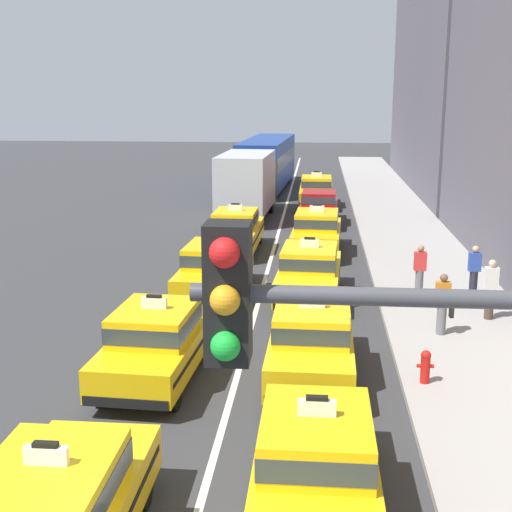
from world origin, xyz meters
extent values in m
cube|color=silver|center=(0.00, 20.00, 0.00)|extent=(0.14, 80.00, 0.01)
cube|color=#9E9993|center=(5.60, 15.00, 0.07)|extent=(4.00, 90.00, 0.15)
cylinder|color=black|center=(-2.36, 3.15, 0.32)|extent=(0.24, 0.64, 0.64)
cylinder|color=black|center=(-0.88, 3.16, 0.32)|extent=(0.24, 0.64, 0.64)
cube|color=yellow|center=(-1.62, 1.48, 1.34)|extent=(1.60, 2.10, 0.64)
cube|color=#2D3842|center=(-1.62, 1.48, 1.34)|extent=(1.62, 2.12, 0.35)
cube|color=white|center=(-1.62, 1.48, 1.78)|extent=(0.56, 0.12, 0.24)
cube|color=black|center=(-1.62, 1.48, 1.93)|extent=(0.32, 0.11, 0.06)
cube|color=black|center=(-1.62, 3.84, 0.42)|extent=(1.71, 0.14, 0.20)
cylinder|color=black|center=(-2.39, 9.65, 0.32)|extent=(0.28, 0.65, 0.64)
cylinder|color=black|center=(-0.92, 9.57, 0.32)|extent=(0.28, 0.65, 0.64)
cylinder|color=black|center=(-2.57, 6.60, 0.32)|extent=(0.28, 0.65, 0.64)
cylinder|color=black|center=(-1.09, 6.51, 0.32)|extent=(0.28, 0.65, 0.64)
cube|color=yellow|center=(-1.74, 8.08, 0.67)|extent=(2.05, 4.60, 0.70)
cube|color=black|center=(-1.74, 8.08, 0.72)|extent=(2.05, 4.24, 0.10)
cube|color=yellow|center=(-1.75, 7.93, 1.34)|extent=(1.72, 2.19, 0.64)
cube|color=#2D3842|center=(-1.75, 7.93, 1.34)|extent=(1.74, 2.21, 0.35)
cube|color=white|center=(-1.75, 7.93, 1.78)|extent=(0.57, 0.15, 0.24)
cube|color=black|center=(-1.75, 7.93, 1.93)|extent=(0.33, 0.13, 0.06)
cube|color=black|center=(-1.61, 10.29, 0.42)|extent=(1.72, 0.24, 0.20)
cube|color=black|center=(-1.87, 5.88, 0.42)|extent=(1.72, 0.24, 0.20)
cylinder|color=black|center=(-2.09, 16.11, 0.32)|extent=(0.27, 0.65, 0.64)
cylinder|color=black|center=(-0.61, 16.05, 0.32)|extent=(0.27, 0.65, 0.64)
cylinder|color=black|center=(-2.23, 13.06, 0.32)|extent=(0.27, 0.65, 0.64)
cylinder|color=black|center=(-0.75, 12.99, 0.32)|extent=(0.27, 0.65, 0.64)
cube|color=yellow|center=(-1.42, 14.55, 0.67)|extent=(2.01, 4.58, 0.70)
cube|color=black|center=(-1.42, 14.55, 0.72)|extent=(2.01, 4.22, 0.10)
cube|color=yellow|center=(-1.43, 14.40, 1.34)|extent=(1.70, 2.17, 0.64)
cube|color=#2D3842|center=(-1.43, 14.40, 1.34)|extent=(1.72, 2.19, 0.35)
cube|color=white|center=(-1.43, 14.40, 1.78)|extent=(0.56, 0.15, 0.24)
cube|color=black|center=(-1.43, 14.40, 1.93)|extent=(0.32, 0.12, 0.06)
cube|color=black|center=(-1.32, 16.76, 0.42)|extent=(1.71, 0.22, 0.20)
cube|color=black|center=(-1.52, 12.34, 0.42)|extent=(1.71, 0.22, 0.20)
cylinder|color=black|center=(-2.18, 22.19, 0.32)|extent=(0.25, 0.64, 0.64)
cylinder|color=black|center=(-0.70, 22.16, 0.32)|extent=(0.25, 0.64, 0.64)
cylinder|color=black|center=(-2.23, 19.13, 0.32)|extent=(0.25, 0.64, 0.64)
cylinder|color=black|center=(-0.76, 19.10, 0.32)|extent=(0.25, 0.64, 0.64)
cube|color=yellow|center=(-1.47, 20.64, 0.67)|extent=(1.88, 4.53, 0.70)
cube|color=black|center=(-1.47, 20.64, 0.72)|extent=(1.90, 4.17, 0.10)
cube|color=yellow|center=(-1.47, 20.49, 1.34)|extent=(1.64, 2.13, 0.64)
cube|color=#2D3842|center=(-1.47, 20.49, 1.34)|extent=(1.66, 2.15, 0.35)
cube|color=white|center=(-1.47, 20.49, 1.78)|extent=(0.56, 0.13, 0.24)
cube|color=black|center=(-1.47, 20.49, 1.93)|extent=(0.32, 0.12, 0.06)
cube|color=black|center=(-1.43, 22.85, 0.42)|extent=(1.71, 0.17, 0.20)
cube|color=black|center=(-1.51, 18.43, 0.42)|extent=(1.71, 0.17, 0.20)
cylinder|color=black|center=(-2.60, 29.72, 0.32)|extent=(0.27, 0.65, 0.64)
cylinder|color=black|center=(-0.70, 29.62, 0.32)|extent=(0.27, 0.65, 0.64)
cylinder|color=black|center=(-2.79, 25.82, 0.32)|extent=(0.27, 0.65, 0.64)
cylinder|color=black|center=(-0.89, 25.73, 0.32)|extent=(0.27, 0.65, 0.64)
cube|color=black|center=(-1.61, 30.65, 1.37)|extent=(2.20, 2.30, 2.10)
cube|color=#2D3842|center=(-1.55, 31.72, 1.67)|extent=(1.93, 0.15, 0.76)
cube|color=#B2B7C1|center=(-1.76, 27.39, 1.92)|extent=(2.55, 5.31, 2.70)
cylinder|color=black|center=(-2.36, 42.04, 0.32)|extent=(0.27, 0.65, 0.64)
cylinder|color=black|center=(-0.36, 41.93, 0.32)|extent=(0.27, 0.65, 0.64)
cylinder|color=black|center=(-2.72, 35.33, 0.32)|extent=(0.27, 0.65, 0.64)
cylinder|color=black|center=(-0.72, 35.22, 0.32)|extent=(0.27, 0.65, 0.64)
cube|color=navy|center=(-1.54, 38.63, 1.77)|extent=(3.10, 11.32, 2.90)
cube|color=#2D3842|center=(-1.54, 38.63, 2.02)|extent=(3.09, 10.87, 0.84)
cube|color=black|center=(-1.24, 44.17, 2.97)|extent=(2.13, 0.19, 0.36)
cylinder|color=black|center=(1.02, 4.81, 0.32)|extent=(0.24, 0.64, 0.64)
cylinder|color=black|center=(2.50, 4.81, 0.32)|extent=(0.24, 0.64, 0.64)
cube|color=yellow|center=(1.77, 3.28, 0.67)|extent=(1.82, 4.51, 0.70)
cube|color=black|center=(1.77, 3.28, 0.72)|extent=(1.83, 4.15, 0.10)
cube|color=yellow|center=(1.77, 3.13, 1.34)|extent=(1.61, 2.11, 0.64)
cube|color=#2D3842|center=(1.77, 3.13, 1.34)|extent=(1.63, 2.13, 0.35)
cube|color=white|center=(1.77, 3.13, 1.78)|extent=(0.56, 0.12, 0.24)
cube|color=black|center=(1.77, 3.13, 1.93)|extent=(0.32, 0.11, 0.06)
cube|color=black|center=(1.76, 5.49, 0.42)|extent=(1.71, 0.15, 0.20)
cylinder|color=black|center=(0.93, 9.98, 0.32)|extent=(0.25, 0.64, 0.64)
cylinder|color=black|center=(2.41, 9.96, 0.32)|extent=(0.25, 0.64, 0.64)
cylinder|color=black|center=(0.89, 6.92, 0.32)|extent=(0.25, 0.64, 0.64)
cylinder|color=black|center=(2.37, 6.90, 0.32)|extent=(0.25, 0.64, 0.64)
cube|color=yellow|center=(1.65, 8.44, 0.67)|extent=(1.86, 4.52, 0.70)
cube|color=black|center=(1.65, 8.44, 0.72)|extent=(1.88, 4.16, 0.10)
cube|color=yellow|center=(1.65, 8.29, 1.34)|extent=(1.63, 2.12, 0.64)
cube|color=#2D3842|center=(1.65, 8.29, 1.34)|extent=(1.65, 2.14, 0.35)
cube|color=white|center=(1.65, 8.29, 1.78)|extent=(0.56, 0.13, 0.24)
cube|color=black|center=(1.65, 8.29, 1.93)|extent=(0.32, 0.11, 0.06)
cube|color=black|center=(1.68, 10.65, 0.42)|extent=(1.71, 0.16, 0.20)
cube|color=black|center=(1.62, 6.23, 0.42)|extent=(1.71, 0.16, 0.20)
cylinder|color=black|center=(0.86, 15.98, 0.32)|extent=(0.27, 0.65, 0.64)
cylinder|color=black|center=(2.33, 15.90, 0.32)|extent=(0.27, 0.65, 0.64)
cylinder|color=black|center=(0.70, 12.92, 0.32)|extent=(0.27, 0.65, 0.64)
cylinder|color=black|center=(2.18, 12.85, 0.32)|extent=(0.27, 0.65, 0.64)
cube|color=yellow|center=(1.52, 14.41, 0.67)|extent=(2.03, 4.59, 0.70)
cube|color=black|center=(1.52, 14.41, 0.72)|extent=(2.03, 4.23, 0.10)
cube|color=yellow|center=(1.51, 14.26, 1.34)|extent=(1.71, 2.18, 0.64)
cube|color=#2D3842|center=(1.51, 14.26, 1.34)|extent=(1.73, 2.20, 0.35)
cube|color=white|center=(1.51, 14.26, 1.78)|extent=(0.57, 0.15, 0.24)
cube|color=black|center=(1.51, 14.26, 1.93)|extent=(0.33, 0.13, 0.06)
cube|color=black|center=(1.63, 16.62, 0.42)|extent=(1.71, 0.23, 0.20)
cube|color=black|center=(1.40, 12.21, 0.42)|extent=(1.71, 0.23, 0.20)
cylinder|color=black|center=(1.05, 22.26, 0.32)|extent=(0.27, 0.65, 0.64)
cylinder|color=black|center=(2.52, 22.19, 0.32)|extent=(0.27, 0.65, 0.64)
cylinder|color=black|center=(0.91, 19.20, 0.32)|extent=(0.27, 0.65, 0.64)
cylinder|color=black|center=(2.38, 19.13, 0.32)|extent=(0.27, 0.65, 0.64)
cube|color=yellow|center=(1.71, 20.69, 0.67)|extent=(2.01, 4.58, 0.70)
cube|color=black|center=(1.71, 20.69, 0.72)|extent=(2.01, 4.22, 0.10)
cube|color=yellow|center=(1.71, 20.54, 1.34)|extent=(1.70, 2.17, 0.64)
cube|color=#2D3842|center=(1.71, 20.54, 1.34)|extent=(1.72, 2.19, 0.35)
cube|color=white|center=(1.71, 20.54, 1.78)|extent=(0.57, 0.15, 0.24)
cube|color=black|center=(1.71, 20.54, 1.93)|extent=(0.32, 0.12, 0.06)
cube|color=black|center=(1.82, 22.90, 0.42)|extent=(1.71, 0.22, 0.20)
cube|color=black|center=(1.61, 18.49, 0.42)|extent=(1.71, 0.22, 0.20)
cylinder|color=black|center=(1.11, 28.23, 0.32)|extent=(0.26, 0.65, 0.64)
cylinder|color=black|center=(2.55, 28.18, 0.32)|extent=(0.26, 0.65, 0.64)
cylinder|color=black|center=(1.02, 25.39, 0.32)|extent=(0.26, 0.65, 0.64)
cylinder|color=black|center=(2.46, 25.34, 0.32)|extent=(0.26, 0.65, 0.64)
cube|color=maroon|center=(1.79, 26.78, 0.65)|extent=(1.89, 4.35, 0.66)
cube|color=maroon|center=(1.78, 26.68, 1.28)|extent=(1.62, 1.95, 0.60)
cube|color=#2D3842|center=(1.78, 26.68, 1.28)|extent=(1.64, 1.97, 0.33)
cylinder|color=black|center=(0.91, 33.51, 0.32)|extent=(0.24, 0.64, 0.64)
cylinder|color=black|center=(2.39, 33.51, 0.32)|extent=(0.24, 0.64, 0.64)
cylinder|color=black|center=(0.91, 30.45, 0.32)|extent=(0.24, 0.64, 0.64)
cylinder|color=black|center=(2.38, 30.45, 0.32)|extent=(0.24, 0.64, 0.64)
cube|color=yellow|center=(1.65, 31.98, 0.67)|extent=(1.81, 4.50, 0.70)
cube|color=black|center=(1.65, 31.98, 0.72)|extent=(1.83, 4.14, 0.10)
cube|color=yellow|center=(1.65, 31.83, 1.34)|extent=(1.61, 2.10, 0.64)
cube|color=#2D3842|center=(1.65, 31.83, 1.34)|extent=(1.63, 2.12, 0.35)
cube|color=white|center=(1.65, 31.83, 1.78)|extent=(0.56, 0.12, 0.24)
cube|color=black|center=(1.65, 31.83, 1.93)|extent=(0.32, 0.11, 0.06)
cube|color=black|center=(1.65, 34.19, 0.42)|extent=(1.71, 0.14, 0.20)
cube|color=black|center=(1.64, 29.77, 0.42)|extent=(1.71, 0.14, 0.20)
cylinder|color=slate|center=(4.82, 14.41, 0.56)|extent=(0.24, 0.24, 0.83)
cube|color=red|center=(4.82, 14.41, 1.26)|extent=(0.36, 0.22, 0.56)
sphere|color=#9E7051|center=(4.82, 14.41, 1.65)|extent=(0.20, 0.20, 0.20)
cylinder|color=#473828|center=(6.45, 12.46, 0.56)|extent=(0.24, 0.24, 0.83)
cube|color=silver|center=(6.45, 12.46, 1.29)|extent=(0.36, 0.22, 0.63)
sphere|color=beige|center=(6.45, 12.46, 1.71)|extent=(0.20, 0.20, 0.20)
cylinder|color=slate|center=(4.94, 11.10, 0.55)|extent=(0.24, 0.24, 0.80)
cube|color=orange|center=(4.94, 11.10, 1.24)|extent=(0.36, 0.22, 0.58)
sphere|color=brown|center=(4.94, 11.10, 1.65)|extent=(0.20, 0.20, 0.20)
cube|color=black|center=(5.18, 11.10, 0.75)|extent=(0.10, 0.20, 0.28)
cylinder|color=#23232D|center=(6.43, 14.47, 0.57)|extent=(0.24, 0.24, 0.83)
cube|color=#2D4CA5|center=(6.43, 14.47, 1.26)|extent=(0.36, 0.22, 0.56)
sphere|color=tan|center=(6.43, 14.47, 1.65)|extent=(0.20, 0.20, 0.20)
cylinder|color=red|center=(4.08, 7.95, 0.45)|extent=(0.20, 0.20, 0.60)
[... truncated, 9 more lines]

